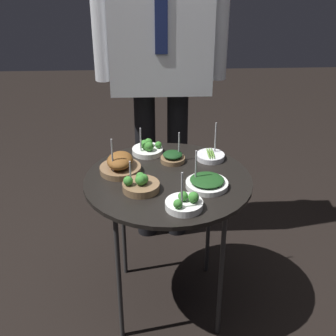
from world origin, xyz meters
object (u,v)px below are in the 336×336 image
bowl_spinach_center (173,157)px  bowl_roast_front_right (120,165)px  bowl_spinach_back_left (207,183)px  bowl_asparagus_near_rim (211,156)px  bowl_broccoli_mid_left (148,148)px  serving_cart (168,188)px  bowl_broccoli_back_right (140,185)px  waiter_figure (161,40)px  bowl_broccoli_mid_right (185,203)px

bowl_spinach_center → bowl_roast_front_right: size_ratio=0.77×
bowl_spinach_back_left → bowl_asparagus_near_rim: 0.26m
bowl_roast_front_right → bowl_broccoli_mid_left: bearing=56.3°
serving_cart → bowl_broccoli_back_right: bearing=-141.6°
bowl_spinach_center → bowl_broccoli_mid_left: (-0.11, 0.09, 0.00)m
bowl_broccoli_mid_left → bowl_spinach_back_left: bearing=-53.4°
bowl_broccoli_mid_left → bowl_roast_front_right: bearing=-123.7°
bowl_asparagus_near_rim → waiter_figure: (-0.21, 0.40, 0.43)m
bowl_broccoli_mid_left → bowl_spinach_center: bearing=-38.8°
bowl_spinach_back_left → bowl_asparagus_near_rim: bowl_asparagus_near_rim is taller
bowl_roast_front_right → bowl_broccoli_mid_right: size_ratio=1.02×
bowl_broccoli_back_right → bowl_spinach_back_left: bowl_spinach_back_left is taller
serving_cart → bowl_broccoli_mid_left: bearing=108.8°
bowl_spinach_back_left → serving_cart: bearing=154.1°
bowl_spinach_back_left → bowl_spinach_center: bearing=118.7°
bowl_spinach_back_left → bowl_broccoli_mid_right: size_ratio=1.00×
bowl_spinach_center → bowl_asparagus_near_rim: bearing=6.4°
bowl_broccoli_back_right → bowl_broccoli_mid_left: size_ratio=1.05×
bowl_spinach_back_left → bowl_broccoli_mid_left: size_ratio=1.21×
bowl_broccoli_mid_right → bowl_broccoli_mid_left: bearing=105.8°
bowl_roast_front_right → bowl_broccoli_mid_left: 0.22m
bowl_broccoli_back_right → bowl_broccoli_mid_left: (0.03, 0.34, -0.00)m
bowl_spinach_back_left → bowl_asparagus_near_rim: size_ratio=1.05×
bowl_spinach_center → bowl_broccoli_mid_left: 0.14m
bowl_spinach_center → bowl_asparagus_near_rim: size_ratio=0.83×
bowl_roast_front_right → bowl_asparagus_near_rim: bowl_roast_front_right is taller
bowl_broccoli_back_right → serving_cart: bearing=38.4°
bowl_roast_front_right → serving_cart: bearing=-18.2°
bowl_asparagus_near_rim → waiter_figure: bearing=118.0°
bowl_broccoli_mid_left → serving_cart: bearing=-71.2°
bowl_spinach_back_left → bowl_broccoli_mid_right: bowl_broccoli_mid_right is taller
bowl_broccoli_mid_right → bowl_asparagus_near_rim: (0.15, 0.41, -0.01)m
bowl_spinach_center → bowl_broccoli_mid_left: bowl_broccoli_mid_left is taller
bowl_asparagus_near_rim → bowl_broccoli_mid_right: bearing=-110.1°
bowl_spinach_center → bowl_spinach_back_left: bowl_spinach_back_left is taller
bowl_spinach_back_left → waiter_figure: (-0.17, 0.65, 0.43)m
bowl_broccoli_mid_right → bowl_broccoli_mid_left: 0.50m
bowl_roast_front_right → bowl_spinach_back_left: bearing=-21.6°
bowl_broccoli_back_right → bowl_roast_front_right: (-0.09, 0.16, 0.01)m
bowl_roast_front_right → bowl_broccoli_back_right: bearing=-61.0°
bowl_broccoli_back_right → bowl_broccoli_mid_right: (0.17, -0.14, -0.00)m
serving_cart → bowl_broccoli_mid_right: bowl_broccoli_mid_right is taller
bowl_broccoli_mid_left → waiter_figure: 0.54m
bowl_spinach_center → bowl_asparagus_near_rim: 0.17m
serving_cart → bowl_spinach_center: (0.03, 0.16, 0.07)m
bowl_asparagus_near_rim → serving_cart: bearing=-139.0°
bowl_broccoli_back_right → bowl_asparagus_near_rim: bowl_asparagus_near_rim is taller
serving_cart → bowl_broccoli_back_right: size_ratio=4.72×
bowl_spinach_center → bowl_asparagus_near_rim: (0.17, 0.02, -0.01)m
bowl_broccoli_mid_right → bowl_spinach_center: bearing=93.4°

